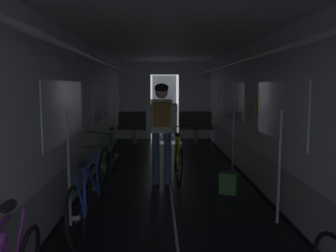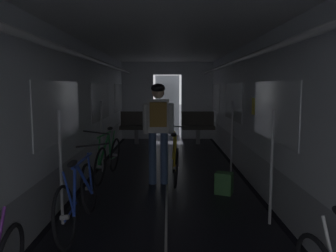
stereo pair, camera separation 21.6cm
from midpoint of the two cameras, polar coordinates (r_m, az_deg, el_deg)
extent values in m
cube|color=black|center=(5.62, -15.41, -11.00)|extent=(0.08, 11.50, 0.01)
cube|color=black|center=(5.66, 14.07, -10.82)|extent=(0.08, 11.50, 0.01)
cube|color=beige|center=(5.46, -0.60, -11.28)|extent=(0.03, 11.27, 0.00)
cube|color=#9EA0A5|center=(5.56, -16.51, -8.04)|extent=(0.12, 11.50, 0.60)
cube|color=silver|center=(5.39, -16.94, 4.66)|extent=(0.12, 11.50, 1.85)
cube|color=white|center=(4.83, -17.92, 2.36)|extent=(0.02, 1.90, 0.80)
cube|color=white|center=(7.63, -11.86, 3.97)|extent=(0.02, 1.90, 0.80)
cube|color=white|center=(10.47, -9.06, 4.70)|extent=(0.02, 1.90, 0.80)
cube|color=yellow|center=(4.92, -17.63, 2.44)|extent=(0.01, 0.20, 0.28)
cylinder|color=white|center=(5.33, -13.55, 10.93)|extent=(0.07, 11.04, 0.07)
cylinder|color=#B7BABF|center=(4.33, -17.52, -6.79)|extent=(0.04, 0.04, 1.40)
cylinder|color=#B7BABF|center=(6.83, -11.55, -1.80)|extent=(0.04, 0.04, 1.40)
cube|color=#9EA0A5|center=(5.61, 15.15, -7.88)|extent=(0.12, 11.50, 0.60)
cube|color=silver|center=(5.44, 15.54, 4.72)|extent=(0.12, 11.50, 1.85)
cube|color=white|center=(4.88, 16.72, 2.44)|extent=(0.02, 1.90, 0.80)
cube|color=white|center=(7.66, 9.98, 4.02)|extent=(0.02, 1.90, 0.80)
cube|color=white|center=(10.49, 6.85, 4.74)|extent=(0.02, 1.90, 0.80)
cube|color=yellow|center=(5.93, 13.43, 3.22)|extent=(0.01, 0.20, 0.28)
cylinder|color=white|center=(5.37, 12.20, 10.94)|extent=(0.07, 11.04, 0.07)
cylinder|color=#B7BABF|center=(4.38, 16.61, -6.61)|extent=(0.04, 0.04, 1.40)
cylinder|color=#B7BABF|center=(6.86, 9.86, -1.72)|extent=(0.04, 0.04, 1.40)
cube|color=silver|center=(11.05, -6.07, 4.19)|extent=(1.00, 0.12, 2.45)
cube|color=silver|center=(11.07, 3.81, 4.22)|extent=(1.00, 0.12, 2.45)
cube|color=silver|center=(11.02, -1.14, 9.55)|extent=(0.90, 0.12, 0.40)
cube|color=#4C4F54|center=(11.73, -1.15, 3.39)|extent=(0.81, 0.04, 2.05)
cube|color=white|center=(5.27, -0.64, 15.66)|extent=(3.14, 11.62, 0.12)
cylinder|color=gray|center=(10.09, -6.18, -1.77)|extent=(0.12, 0.12, 0.44)
cube|color=#47423D|center=(10.05, -6.20, -0.25)|extent=(0.96, 0.44, 0.10)
cube|color=#47423D|center=(10.22, -6.13, 1.27)|extent=(0.96, 0.08, 0.40)
torus|color=gray|center=(10.27, -8.53, 2.38)|extent=(0.14, 0.14, 0.02)
cylinder|color=gray|center=(10.10, 4.05, -1.74)|extent=(0.12, 0.12, 0.44)
cube|color=#47423D|center=(10.07, 4.06, -0.22)|extent=(0.96, 0.44, 0.10)
cube|color=#47423D|center=(10.23, 3.97, 1.30)|extent=(0.96, 0.08, 0.40)
torus|color=gray|center=(10.21, 1.56, 2.43)|extent=(0.14, 0.14, 0.02)
torus|color=black|center=(6.87, -9.45, -4.80)|extent=(0.16, 0.68, 0.67)
cylinder|color=#B2B2B7|center=(6.87, -9.45, -4.80)|extent=(0.10, 0.06, 0.06)
torus|color=black|center=(5.90, -11.70, -6.73)|extent=(0.16, 0.68, 0.67)
cylinder|color=#B2B2B7|center=(5.90, -11.70, -6.73)|extent=(0.10, 0.06, 0.06)
cylinder|color=#1E8438|center=(6.16, -11.17, -4.08)|extent=(0.14, 0.54, 0.56)
cylinder|color=#1E8438|center=(6.55, -10.26, -3.43)|extent=(0.07, 0.35, 0.55)
cylinder|color=#1E8438|center=(6.28, -11.11, -1.45)|extent=(0.11, 0.82, 0.04)
cylinder|color=#1E8438|center=(6.77, -9.83, -2.91)|extent=(0.09, 0.16, 0.49)
cylinder|color=#1E8438|center=(6.66, -9.87, -5.37)|extent=(0.06, 0.45, 0.07)
cylinder|color=#1E8438|center=(5.89, -11.91, -4.37)|extent=(0.07, 0.09, 0.49)
cylinder|color=black|center=(6.45, -10.31, -5.97)|extent=(0.04, 0.17, 0.17)
ellipsoid|color=black|center=(6.68, -10.24, -0.43)|extent=(0.12, 0.25, 0.07)
cylinder|color=black|center=(5.83, -12.37, -1.11)|extent=(0.44, 0.06, 0.07)
cylinder|color=purple|center=(2.80, -25.72, -17.33)|extent=(0.07, 0.17, 0.49)
ellipsoid|color=black|center=(2.67, -27.14, -11.75)|extent=(0.12, 0.25, 0.07)
torus|color=black|center=(3.80, -16.68, -14.48)|extent=(0.12, 0.67, 0.67)
cylinder|color=#B2B2B7|center=(3.80, -16.68, -14.48)|extent=(0.10, 0.05, 0.06)
torus|color=black|center=(4.73, -13.25, -10.13)|extent=(0.12, 0.67, 0.67)
cylinder|color=#B2B2B7|center=(4.73, -13.25, -10.13)|extent=(0.10, 0.05, 0.06)
cylinder|color=#2342B7|center=(4.37, -13.90, -8.56)|extent=(0.11, 0.54, 0.56)
cylinder|color=#2342B7|center=(3.99, -15.26, -10.07)|extent=(0.09, 0.34, 0.55)
cylinder|color=#2342B7|center=(4.16, -14.09, -5.62)|extent=(0.05, 0.82, 0.04)
cylinder|color=#2342B7|center=(3.77, -16.10, -10.71)|extent=(0.08, 0.16, 0.49)
cylinder|color=#2342B7|center=(4.01, -15.80, -13.64)|extent=(0.03, 0.45, 0.07)
cylinder|color=#2342B7|center=(4.63, -13.07, -7.39)|extent=(0.08, 0.09, 0.49)
cylinder|color=black|center=(4.22, -15.01, -12.89)|extent=(0.03, 0.17, 0.17)
ellipsoid|color=black|center=(3.74, -15.54, -6.10)|extent=(0.10, 0.24, 0.07)
cylinder|color=black|center=(4.58, -12.66, -3.20)|extent=(0.44, 0.03, 0.07)
cylinder|color=#384C75|center=(5.94, -3.08, -5.37)|extent=(0.13, 0.13, 0.90)
cylinder|color=#384C75|center=(5.94, -1.14, -5.35)|extent=(0.13, 0.13, 0.90)
cube|color=silver|center=(5.83, -2.14, 1.67)|extent=(0.37, 0.23, 0.56)
cylinder|color=silver|center=(5.86, -4.29, 1.19)|extent=(0.10, 0.20, 0.53)
cylinder|color=silver|center=(5.87, 0.01, 1.21)|extent=(0.10, 0.20, 0.53)
sphere|color=beige|center=(5.81, -2.16, 5.60)|extent=(0.21, 0.21, 0.21)
ellipsoid|color=black|center=(5.81, -2.16, 6.29)|extent=(0.25, 0.29, 0.16)
cube|color=olive|center=(5.66, -2.11, 1.93)|extent=(0.28, 0.17, 0.40)
torus|color=black|center=(5.72, 0.91, -7.02)|extent=(0.09, 0.67, 0.67)
cylinder|color=#B2B2B7|center=(5.72, 0.91, -7.02)|extent=(0.09, 0.05, 0.06)
torus|color=black|center=(6.71, 0.47, -4.97)|extent=(0.09, 0.67, 0.67)
cylinder|color=#B2B2B7|center=(6.71, 0.47, -4.97)|extent=(0.09, 0.05, 0.06)
cylinder|color=yellow|center=(6.36, 0.46, -3.61)|extent=(0.08, 0.54, 0.56)
cylinder|color=yellow|center=(5.96, 0.63, -4.30)|extent=(0.07, 0.34, 0.55)
cylinder|color=yellow|center=(6.17, 0.36, -1.44)|extent=(0.04, 0.82, 0.04)
cylinder|color=yellow|center=(5.73, 0.71, -4.51)|extent=(0.06, 0.16, 0.49)
cylinder|color=yellow|center=(5.94, 0.81, -6.72)|extent=(0.03, 0.45, 0.07)
cylinder|color=yellow|center=(6.64, 0.34, -2.98)|extent=(0.06, 0.09, 0.49)
cylinder|color=black|center=(6.17, 0.73, -6.44)|extent=(0.02, 0.17, 0.17)
ellipsoid|color=black|center=(5.73, 0.49, -1.45)|extent=(0.10, 0.24, 0.07)
cylinder|color=black|center=(6.61, 0.14, -0.03)|extent=(0.44, 0.03, 0.05)
cube|color=#3D703D|center=(5.54, 8.85, -9.30)|extent=(0.32, 0.28, 0.34)
camera|label=1|loc=(0.11, -90.87, -0.10)|focal=36.74mm
camera|label=2|loc=(0.11, 89.13, 0.10)|focal=36.74mm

